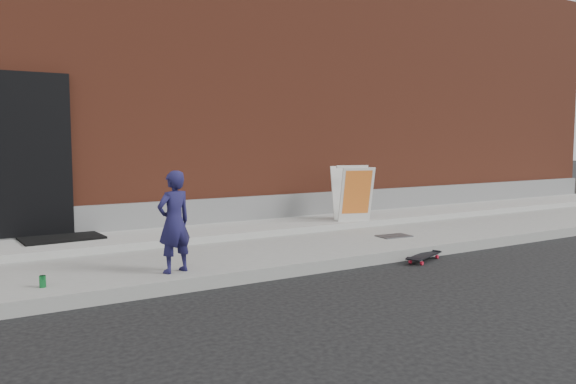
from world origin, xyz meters
TOP-DOWN VIEW (x-y plane):
  - ground at (0.00, 0.00)m, footprint 80.00×80.00m
  - sidewalk at (0.00, 1.50)m, footprint 20.00×3.00m
  - apron at (0.00, 2.40)m, footprint 20.00×1.20m
  - building at (-0.00, 6.99)m, footprint 20.00×8.10m
  - child at (-1.49, 0.35)m, footprint 0.46×0.37m
  - skateboard at (1.78, -0.13)m, footprint 0.74×0.45m
  - pizza_sign at (2.21, 1.99)m, footprint 0.72×0.79m
  - soda_can at (-2.82, 0.41)m, footprint 0.08×0.08m
  - doormat at (-2.30, 2.70)m, footprint 1.10×0.92m
  - utility_plate at (2.14, 0.87)m, footprint 0.51×0.35m

SIDE VIEW (x-z plane):
  - ground at x=0.00m, z-range 0.00..0.00m
  - skateboard at x=1.78m, z-range 0.03..0.11m
  - sidewalk at x=0.00m, z-range 0.00..0.15m
  - utility_plate at x=2.14m, z-range 0.15..0.16m
  - apron at x=0.00m, z-range 0.15..0.25m
  - soda_can at x=-2.82m, z-range 0.15..0.27m
  - doormat at x=-2.30m, z-range 0.25..0.28m
  - child at x=-1.49m, z-range 0.15..1.27m
  - pizza_sign at x=2.21m, z-range 0.25..1.18m
  - building at x=0.00m, z-range 0.00..5.00m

